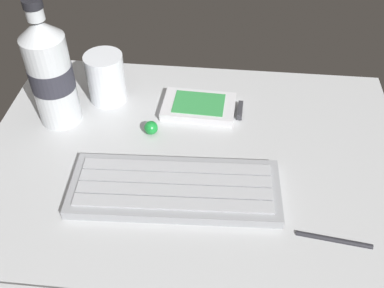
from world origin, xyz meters
TOP-DOWN VIEW (x-y plane):
  - ground_plane at (0.00, -0.23)cm, footprint 64.00×48.00cm
  - keyboard at (-1.70, -6.74)cm, footprint 29.50×12.41cm
  - handheld_device at (0.66, 11.49)cm, footprint 13.03×8.10cm
  - juice_cup at (-15.81, 13.18)cm, footprint 6.40×6.40cm
  - water_bottle at (-22.27, 7.16)cm, footprint 6.73×6.73cm
  - trackball_mouse at (-7.00, 5.00)cm, footprint 2.20×2.20cm
  - stylus_pen at (19.37, -12.62)cm, footprint 9.51×1.87cm

SIDE VIEW (x-z plane):
  - ground_plane at x=0.00cm, z-range -2.39..0.41cm
  - stylus_pen at x=19.37cm, z-range 0.00..0.70cm
  - handheld_device at x=0.66cm, z-range -0.02..1.48cm
  - keyboard at x=-1.70cm, z-range -0.04..1.66cm
  - trackball_mouse at x=-7.00cm, z-range 0.00..2.20cm
  - juice_cup at x=-15.81cm, z-range -0.34..8.16cm
  - water_bottle at x=-22.27cm, z-range -1.39..19.41cm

